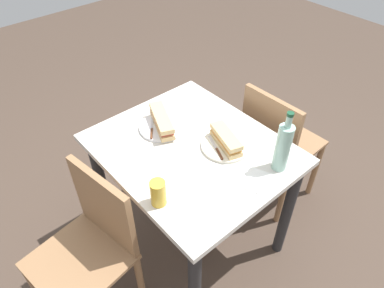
# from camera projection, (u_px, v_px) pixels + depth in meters

# --- Properties ---
(ground_plane) EXTENTS (8.00, 8.00, 0.00)m
(ground_plane) POSITION_uv_depth(u_px,v_px,m) (192.00, 236.00, 2.26)
(ground_plane) COLOR #47382D
(dining_table) EXTENTS (0.94, 0.80, 0.76)m
(dining_table) POSITION_uv_depth(u_px,v_px,m) (192.00, 167.00, 1.85)
(dining_table) COLOR beige
(dining_table) RESTS_ON ground
(chair_far) EXTENTS (0.46, 0.46, 0.88)m
(chair_far) POSITION_uv_depth(u_px,v_px,m) (93.00, 244.00, 1.64)
(chair_far) COLOR #936B47
(chair_far) RESTS_ON ground
(chair_near) EXTENTS (0.41, 0.41, 0.88)m
(chair_near) POSITION_uv_depth(u_px,v_px,m) (276.00, 143.00, 2.17)
(chair_near) COLOR #936B47
(chair_near) RESTS_ON ground
(plate_near) EXTENTS (0.24, 0.24, 0.01)m
(plate_near) POSITION_uv_depth(u_px,v_px,m) (225.00, 146.00, 1.75)
(plate_near) COLOR silver
(plate_near) RESTS_ON dining_table
(baguette_sandwich_near) EXTENTS (0.23, 0.13, 0.07)m
(baguette_sandwich_near) POSITION_uv_depth(u_px,v_px,m) (226.00, 139.00, 1.72)
(baguette_sandwich_near) COLOR #DBB77A
(baguette_sandwich_near) RESTS_ON plate_near
(knife_near) EXTENTS (0.17, 0.08, 0.01)m
(knife_near) POSITION_uv_depth(u_px,v_px,m) (216.00, 149.00, 1.72)
(knife_near) COLOR silver
(knife_near) RESTS_ON plate_near
(plate_far) EXTENTS (0.24, 0.24, 0.01)m
(plate_far) POSITION_uv_depth(u_px,v_px,m) (162.00, 127.00, 1.86)
(plate_far) COLOR white
(plate_far) RESTS_ON dining_table
(baguette_sandwich_far) EXTENTS (0.26, 0.17, 0.07)m
(baguette_sandwich_far) POSITION_uv_depth(u_px,v_px,m) (162.00, 121.00, 1.83)
(baguette_sandwich_far) COLOR #DBB77A
(baguette_sandwich_far) RESTS_ON plate_far
(knife_far) EXTENTS (0.15, 0.12, 0.01)m
(knife_far) POSITION_uv_depth(u_px,v_px,m) (152.00, 129.00, 1.83)
(knife_far) COLOR silver
(knife_far) RESTS_ON plate_far
(water_bottle) EXTENTS (0.07, 0.07, 0.31)m
(water_bottle) POSITION_uv_depth(u_px,v_px,m) (283.00, 147.00, 1.57)
(water_bottle) COLOR #99C6B7
(water_bottle) RESTS_ON dining_table
(beer_glass) EXTENTS (0.07, 0.07, 0.12)m
(beer_glass) POSITION_uv_depth(u_px,v_px,m) (158.00, 193.00, 1.45)
(beer_glass) COLOR gold
(beer_glass) RESTS_ON dining_table
(paper_napkin) EXTENTS (0.18, 0.18, 0.00)m
(paper_napkin) POSITION_uv_depth(u_px,v_px,m) (253.00, 179.00, 1.59)
(paper_napkin) COLOR white
(paper_napkin) RESTS_ON dining_table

